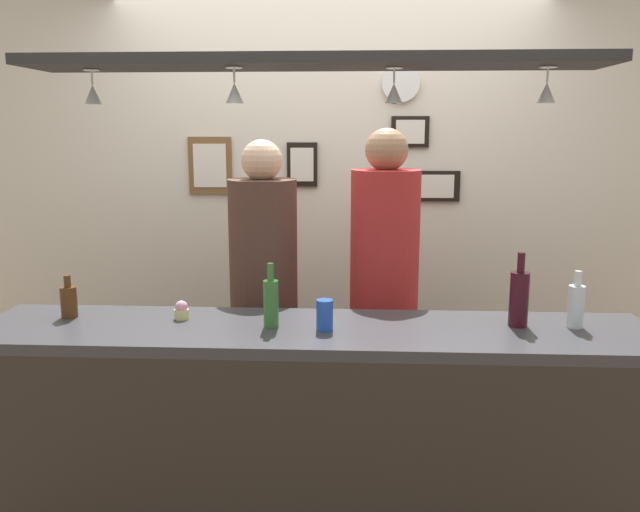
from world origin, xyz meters
TOP-DOWN VIEW (x-y plane):
  - ground_plane at (0.00, 0.00)m, footprint 8.00×8.00m
  - back_wall at (0.00, 1.10)m, footprint 4.40×0.06m
  - bar_counter at (0.00, -0.50)m, footprint 2.70×0.55m
  - overhead_glass_rack at (0.00, -0.30)m, footprint 2.20×0.36m
  - hanging_wineglass_far_left at (-0.87, -0.28)m, footprint 0.07×0.07m
  - hanging_wineglass_left at (-0.30, -0.35)m, footprint 0.07×0.07m
  - hanging_wineglass_center_left at (0.30, -0.30)m, footprint 0.07×0.07m
  - hanging_wineglass_center at (0.87, -0.30)m, footprint 0.07×0.07m
  - person_middle_brown_shirt at (-0.30, 0.33)m, footprint 0.34×0.34m
  - person_right_red_shirt at (0.31, 0.33)m, footprint 0.34×0.34m
  - bottle_soda_clear at (1.04, -0.30)m, footprint 0.06×0.06m
  - bottle_beer_green_import at (-0.17, -0.36)m, footprint 0.06×0.06m
  - bottle_beer_brown_stubby at (-1.03, -0.26)m, footprint 0.07×0.07m
  - bottle_wine_dark_red at (0.82, -0.29)m, footprint 0.08×0.08m
  - drink_can at (0.04, -0.39)m, footprint 0.07×0.07m
  - cupcake at (-0.56, -0.26)m, footprint 0.06×0.06m
  - picture_frame_upper_small at (0.48, 1.06)m, footprint 0.22×0.02m
  - picture_frame_lower_pair at (0.63, 1.06)m, footprint 0.30×0.02m
  - picture_frame_caricature at (-0.71, 1.06)m, footprint 0.26×0.02m
  - picture_frame_crest at (-0.16, 1.06)m, footprint 0.18×0.02m
  - wall_clock at (0.41, 1.05)m, footprint 0.22×0.03m

SIDE VIEW (x-z plane):
  - ground_plane at x=0.00m, z-range 0.00..0.00m
  - bar_counter at x=0.00m, z-range 0.18..1.16m
  - cupcake at x=-0.56m, z-range 0.99..1.06m
  - person_middle_brown_shirt at x=-0.30m, z-range 0.18..1.90m
  - drink_can at x=0.04m, z-range 0.99..1.11m
  - bottle_beer_brown_stubby at x=-1.03m, z-range 0.97..1.15m
  - person_right_red_shirt at x=0.31m, z-range 0.19..1.96m
  - bottle_soda_clear at x=1.04m, z-range 0.97..1.20m
  - bottle_beer_green_import at x=-0.17m, z-range 0.96..1.22m
  - bottle_wine_dark_red at x=0.82m, z-range 0.96..1.26m
  - back_wall at x=0.00m, z-range 0.00..2.60m
  - picture_frame_lower_pair at x=0.63m, z-range 1.34..1.52m
  - picture_frame_caricature at x=-0.71m, z-range 1.38..1.72m
  - picture_frame_crest at x=-0.16m, z-range 1.43..1.69m
  - picture_frame_upper_small at x=0.48m, z-range 1.66..1.84m
  - hanging_wineglass_far_left at x=-0.87m, z-range 1.84..1.97m
  - hanging_wineglass_left at x=-0.30m, z-range 1.84..1.97m
  - hanging_wineglass_center_left at x=0.30m, z-range 1.84..1.97m
  - hanging_wineglass_center at x=0.87m, z-range 1.84..1.97m
  - overhead_glass_rack at x=0.00m, z-range 1.99..2.03m
  - wall_clock at x=0.41m, z-range 1.92..2.14m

